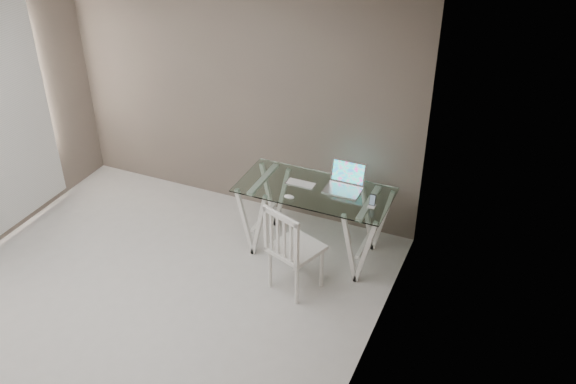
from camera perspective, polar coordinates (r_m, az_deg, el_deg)
name	(u,v)px	position (r m, az deg, el deg)	size (l,w,h in m)	color
room	(95,152)	(5.04, -16.79, 3.44)	(4.50, 4.52, 2.71)	beige
desk	(314,220)	(6.41, 2.30, -2.52)	(1.50, 0.70, 0.75)	silver
chair	(290,247)	(5.84, 0.21, -4.88)	(0.54, 0.54, 0.93)	white
laptop	(345,183)	(6.23, 5.09, 0.84)	(0.35, 0.31, 0.24)	silver
keyboard	(301,184)	(6.29, 1.15, 0.76)	(0.30, 0.13, 0.01)	silver
mouse	(289,197)	(6.06, 0.10, -0.44)	(0.10, 0.06, 0.03)	silver
phone_dock	(372,203)	(5.98, 7.48, -1.02)	(0.07, 0.07, 0.13)	white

